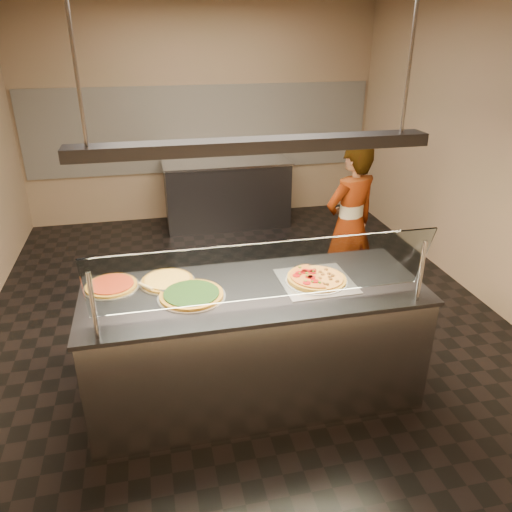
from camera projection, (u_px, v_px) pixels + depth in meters
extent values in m
cube|color=black|center=(244.00, 315.00, 5.02)|extent=(5.00, 6.00, 0.02)
cube|color=tan|center=(201.00, 114.00, 7.05)|extent=(5.00, 0.02, 3.00)
cube|color=tan|center=(409.00, 386.00, 1.72)|extent=(5.00, 0.02, 3.00)
cube|color=tan|center=(493.00, 153.00, 4.88)|extent=(0.02, 6.00, 3.00)
cube|color=silver|center=(202.00, 129.00, 7.11)|extent=(4.90, 0.02, 1.20)
cube|color=#B7B7BC|center=(254.00, 345.00, 3.75)|extent=(2.39, 0.90, 0.90)
cube|color=#37373C|center=(254.00, 290.00, 3.55)|extent=(2.43, 0.94, 0.03)
cylinder|color=#B7B7BC|center=(93.00, 306.00, 2.89)|extent=(0.03, 0.03, 0.44)
cylinder|color=#B7B7BC|center=(421.00, 271.00, 3.31)|extent=(0.03, 0.03, 0.44)
cube|color=white|center=(266.00, 272.00, 3.12)|extent=(2.19, 0.18, 0.47)
cube|color=silver|center=(316.00, 281.00, 3.65)|extent=(0.52, 0.52, 0.01)
cylinder|color=silver|center=(316.00, 280.00, 3.65)|extent=(0.46, 0.46, 0.01)
cylinder|color=#730707|center=(312.00, 270.00, 3.68)|extent=(0.06, 0.06, 0.01)
cylinder|color=#730707|center=(312.00, 272.00, 3.66)|extent=(0.06, 0.06, 0.01)
cylinder|color=#730707|center=(305.00, 270.00, 3.69)|extent=(0.06, 0.06, 0.01)
cylinder|color=#730707|center=(304.00, 271.00, 3.67)|extent=(0.06, 0.06, 0.01)
cylinder|color=#730707|center=(299.00, 272.00, 3.65)|extent=(0.06, 0.06, 0.01)
cylinder|color=#730707|center=(296.00, 275.00, 3.62)|extent=(0.06, 0.06, 0.01)
cylinder|color=#730707|center=(309.00, 276.00, 3.60)|extent=(0.06, 0.06, 0.01)
cylinder|color=#730707|center=(311.00, 277.00, 3.59)|extent=(0.06, 0.06, 0.01)
cylinder|color=#730707|center=(307.00, 282.00, 3.51)|extent=(0.06, 0.06, 0.01)
cylinder|color=#730707|center=(314.00, 280.00, 3.54)|extent=(0.06, 0.06, 0.01)
cube|color=#19590F|center=(313.00, 271.00, 3.67)|extent=(0.02, 0.02, 0.01)
cube|color=#19590F|center=(300.00, 267.00, 3.74)|extent=(0.02, 0.01, 0.01)
cube|color=#19590F|center=(306.00, 272.00, 3.65)|extent=(0.02, 0.02, 0.01)
cube|color=#19590F|center=(299.00, 273.00, 3.64)|extent=(0.01, 0.02, 0.01)
cube|color=#19590F|center=(307.00, 275.00, 3.61)|extent=(0.02, 0.01, 0.01)
cube|color=#19590F|center=(305.00, 281.00, 3.53)|extent=(0.02, 0.02, 0.01)
cube|color=#19590F|center=(312.00, 281.00, 3.53)|extent=(0.02, 0.02, 0.01)
cube|color=#19590F|center=(319.00, 282.00, 3.51)|extent=(0.02, 0.02, 0.01)
sphere|color=#513014|center=(323.00, 283.00, 3.54)|extent=(0.03, 0.03, 0.03)
sphere|color=#513014|center=(327.00, 284.00, 3.53)|extent=(0.03, 0.03, 0.03)
sphere|color=#513014|center=(320.00, 278.00, 3.62)|extent=(0.03, 0.03, 0.03)
sphere|color=#513014|center=(337.00, 281.00, 3.57)|extent=(0.03, 0.03, 0.03)
sphere|color=#513014|center=(330.00, 279.00, 3.60)|extent=(0.03, 0.03, 0.03)
sphere|color=#513014|center=(330.00, 277.00, 3.64)|extent=(0.03, 0.03, 0.03)
sphere|color=#513014|center=(332.00, 275.00, 3.65)|extent=(0.03, 0.03, 0.03)
sphere|color=#513014|center=(329.00, 273.00, 3.68)|extent=(0.03, 0.03, 0.03)
sphere|color=#513014|center=(322.00, 274.00, 3.67)|extent=(0.03, 0.03, 0.03)
sphere|color=#513014|center=(326.00, 269.00, 3.75)|extent=(0.03, 0.03, 0.03)
sphere|color=#513014|center=(320.00, 272.00, 3.71)|extent=(0.03, 0.03, 0.03)
sphere|color=#513014|center=(314.00, 269.00, 3.74)|extent=(0.03, 0.03, 0.03)
cylinder|color=silver|center=(192.00, 296.00, 3.44)|extent=(0.47, 0.47, 0.01)
cylinder|color=brown|center=(191.00, 294.00, 3.44)|extent=(0.44, 0.44, 0.02)
cylinder|color=black|center=(191.00, 292.00, 3.43)|extent=(0.38, 0.38, 0.01)
cylinder|color=silver|center=(167.00, 282.00, 3.64)|extent=(0.40, 0.40, 0.01)
cylinder|color=brown|center=(167.00, 280.00, 3.63)|extent=(0.37, 0.37, 0.02)
cylinder|color=gold|center=(167.00, 279.00, 3.63)|extent=(0.33, 0.33, 0.01)
cylinder|color=silver|center=(112.00, 286.00, 3.57)|extent=(0.39, 0.39, 0.01)
cylinder|color=brown|center=(111.00, 285.00, 3.57)|extent=(0.36, 0.36, 0.02)
cylinder|color=maroon|center=(111.00, 284.00, 3.56)|extent=(0.32, 0.32, 0.01)
cube|color=#B7B7BC|center=(166.00, 286.00, 3.52)|extent=(0.17, 0.17, 0.00)
cylinder|color=tan|center=(146.00, 286.00, 3.52)|extent=(0.11, 0.12, 0.02)
cube|color=#37373C|center=(227.00, 194.00, 7.14)|extent=(1.72, 0.70, 0.90)
cube|color=#B7B7BC|center=(226.00, 162.00, 6.94)|extent=(1.76, 0.74, 0.03)
imported|color=black|center=(350.00, 225.00, 4.97)|extent=(0.70, 0.58, 1.66)
cube|color=#37373C|center=(254.00, 145.00, 3.12)|extent=(2.30, 0.18, 0.08)
cylinder|color=#B7B7BC|center=(74.00, 53.00, 2.70)|extent=(0.02, 0.02, 1.01)
cylinder|color=#B7B7BC|center=(411.00, 50.00, 3.09)|extent=(0.02, 0.02, 1.01)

